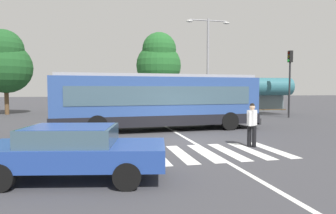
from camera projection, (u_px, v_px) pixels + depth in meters
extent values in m
plane|color=#3D3D42|center=(192.00, 141.00, 12.86)|extent=(160.00, 160.00, 0.00)
cylinder|color=black|center=(212.00, 117.00, 18.54)|extent=(1.01, 0.35, 1.00)
cylinder|color=black|center=(229.00, 121.00, 16.29)|extent=(1.01, 0.35, 1.00)
cylinder|color=black|center=(96.00, 121.00, 16.60)|extent=(1.01, 0.35, 1.00)
cylinder|color=black|center=(97.00, 125.00, 14.35)|extent=(1.01, 0.35, 1.00)
cube|color=#2D4C8E|center=(158.00, 101.00, 16.32)|extent=(11.20, 3.13, 2.55)
cube|color=black|center=(158.00, 119.00, 16.38)|extent=(11.31, 3.16, 0.55)
cube|color=#3D5666|center=(158.00, 95.00, 16.30)|extent=(9.87, 3.11, 0.96)
cube|color=#3D5666|center=(247.00, 96.00, 17.82)|extent=(0.16, 2.24, 1.63)
cube|color=black|center=(247.00, 81.00, 17.77)|extent=(0.16, 1.94, 0.28)
cube|color=#99999E|center=(158.00, 76.00, 16.23)|extent=(10.74, 2.91, 0.16)
cube|color=#28282B|center=(248.00, 119.00, 17.94)|extent=(0.25, 2.55, 0.36)
cylinder|color=black|center=(249.00, 136.00, 11.64)|extent=(0.16, 0.16, 0.85)
cylinder|color=black|center=(254.00, 136.00, 11.52)|extent=(0.16, 0.16, 0.85)
cube|color=white|center=(252.00, 118.00, 11.53)|extent=(0.47, 0.46, 0.60)
cylinder|color=white|center=(250.00, 119.00, 11.35)|extent=(0.10, 0.10, 0.55)
cylinder|color=white|center=(254.00, 118.00, 11.73)|extent=(0.10, 0.10, 0.55)
sphere|color=tan|center=(252.00, 107.00, 11.51)|extent=(0.22, 0.22, 0.22)
sphere|color=black|center=(252.00, 106.00, 11.51)|extent=(0.19, 0.19, 0.19)
cylinder|color=black|center=(133.00, 159.00, 8.27)|extent=(0.67, 0.32, 0.64)
cylinder|color=black|center=(127.00, 176.00, 6.60)|extent=(0.67, 0.32, 0.64)
cylinder|color=black|center=(32.00, 159.00, 8.18)|extent=(0.67, 0.32, 0.64)
cylinder|color=black|center=(0.00, 178.00, 6.51)|extent=(0.67, 0.32, 0.64)
cube|color=#234293|center=(74.00, 154.00, 7.37)|extent=(4.77, 2.65, 0.52)
cube|color=#3D5666|center=(70.00, 135.00, 7.34)|extent=(2.43, 1.99, 0.44)
cube|color=#234293|center=(70.00, 128.00, 7.33)|extent=(2.24, 1.88, 0.09)
cylinder|color=black|center=(108.00, 110.00, 27.47)|extent=(0.22, 0.65, 0.64)
cylinder|color=black|center=(126.00, 110.00, 27.89)|extent=(0.22, 0.65, 0.64)
cylinder|color=black|center=(110.00, 112.00, 24.77)|extent=(0.22, 0.65, 0.64)
cylinder|color=black|center=(130.00, 112.00, 25.19)|extent=(0.22, 0.65, 0.64)
cube|color=#B7BABF|center=(118.00, 107.00, 26.31)|extent=(1.95, 4.55, 0.52)
cube|color=#3D5666|center=(118.00, 102.00, 26.19)|extent=(1.66, 2.21, 0.44)
cube|color=#B7BABF|center=(118.00, 100.00, 26.18)|extent=(1.59, 2.02, 0.09)
cylinder|color=black|center=(136.00, 109.00, 28.50)|extent=(0.22, 0.65, 0.64)
cylinder|color=black|center=(153.00, 109.00, 28.92)|extent=(0.22, 0.65, 0.64)
cylinder|color=black|center=(141.00, 111.00, 25.81)|extent=(0.22, 0.65, 0.64)
cylinder|color=black|center=(160.00, 111.00, 26.23)|extent=(0.22, 0.65, 0.64)
cube|color=white|center=(147.00, 107.00, 27.35)|extent=(1.96, 4.55, 0.52)
cube|color=#3D5666|center=(148.00, 101.00, 27.23)|extent=(1.67, 2.21, 0.44)
cube|color=white|center=(148.00, 99.00, 27.22)|extent=(1.59, 2.03, 0.09)
cylinder|color=black|center=(164.00, 109.00, 28.97)|extent=(0.20, 0.64, 0.64)
cylinder|color=black|center=(180.00, 109.00, 29.35)|extent=(0.20, 0.64, 0.64)
cylinder|color=black|center=(171.00, 111.00, 26.26)|extent=(0.20, 0.64, 0.64)
cylinder|color=black|center=(189.00, 111.00, 26.64)|extent=(0.20, 0.64, 0.64)
cube|color=#38383D|center=(176.00, 106.00, 27.79)|extent=(1.85, 4.51, 0.52)
cube|color=#3D5666|center=(176.00, 101.00, 27.67)|extent=(1.62, 2.17, 0.44)
cube|color=#38383D|center=(176.00, 99.00, 27.66)|extent=(1.54, 1.99, 0.09)
cylinder|color=#28282B|center=(289.00, 90.00, 23.38)|extent=(0.14, 0.14, 4.37)
cube|color=black|center=(290.00, 56.00, 23.22)|extent=(0.28, 0.32, 0.90)
cylinder|color=#410907|center=(288.00, 53.00, 23.17)|extent=(0.04, 0.20, 0.20)
cylinder|color=#463707|center=(288.00, 57.00, 23.19)|extent=(0.04, 0.20, 0.20)
cylinder|color=green|center=(288.00, 61.00, 23.20)|extent=(0.04, 0.20, 0.20)
cylinder|color=#28282B|center=(252.00, 102.00, 25.66)|extent=(0.12, 0.12, 2.30)
cylinder|color=#28282B|center=(289.00, 102.00, 26.46)|extent=(0.12, 0.12, 2.30)
cube|color=slate|center=(266.00, 100.00, 26.74)|extent=(3.46, 0.04, 1.93)
cylinder|color=#2D6670|center=(271.00, 87.00, 25.98)|extent=(3.67, 1.54, 1.54)
cube|color=#4C3823|center=(271.00, 110.00, 26.11)|extent=(2.88, 0.36, 0.08)
cylinder|color=#939399|center=(208.00, 67.00, 25.68)|extent=(0.20, 0.20, 8.31)
cylinder|color=#939399|center=(217.00, 21.00, 25.62)|extent=(1.68, 0.10, 0.10)
ellipsoid|color=silver|center=(226.00, 23.00, 25.82)|extent=(0.60, 0.32, 0.20)
cylinder|color=#939399|center=(199.00, 20.00, 25.25)|extent=(1.68, 0.10, 0.10)
ellipsoid|color=silver|center=(189.00, 21.00, 25.07)|extent=(0.60, 0.32, 0.20)
cylinder|color=brown|center=(7.00, 100.00, 26.30)|extent=(0.36, 0.36, 2.58)
sphere|color=#1E5123|center=(6.00, 68.00, 26.12)|extent=(4.52, 4.52, 4.52)
sphere|color=#1E5123|center=(3.00, 49.00, 25.68)|extent=(3.39, 3.39, 3.39)
cylinder|color=brown|center=(159.00, 96.00, 32.39)|extent=(0.36, 0.36, 3.10)
sphere|color=#236028|center=(159.00, 66.00, 32.19)|extent=(4.87, 4.87, 4.87)
sphere|color=#236028|center=(159.00, 49.00, 31.72)|extent=(3.65, 3.65, 3.65)
cube|color=silver|center=(104.00, 158.00, 9.72)|extent=(0.45, 3.00, 0.01)
cube|color=silver|center=(131.00, 157.00, 9.91)|extent=(0.45, 3.00, 0.01)
cube|color=silver|center=(157.00, 155.00, 10.11)|extent=(0.45, 3.00, 0.01)
cube|color=silver|center=(181.00, 154.00, 10.30)|extent=(0.45, 3.00, 0.01)
cube|color=silver|center=(205.00, 153.00, 10.50)|extent=(0.45, 3.00, 0.01)
cube|color=silver|center=(228.00, 152.00, 10.69)|extent=(0.45, 3.00, 0.01)
cube|color=silver|center=(250.00, 151.00, 10.89)|extent=(0.45, 3.00, 0.01)
cube|color=silver|center=(271.00, 149.00, 11.08)|extent=(0.45, 3.00, 0.01)
cube|color=silver|center=(179.00, 134.00, 14.80)|extent=(0.16, 24.00, 0.01)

